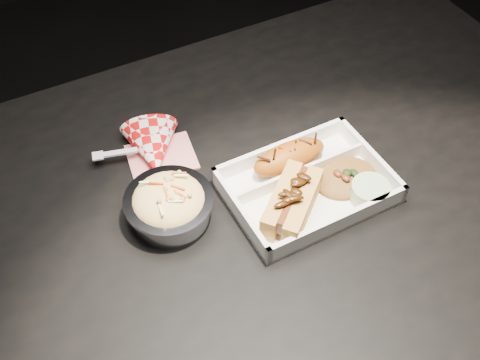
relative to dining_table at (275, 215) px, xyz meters
name	(u,v)px	position (x,y,z in m)	size (l,w,h in m)	color
dining_table	(275,215)	(0.00, 0.00, 0.00)	(1.20, 0.80, 0.75)	black
food_tray	(307,188)	(0.03, -0.04, 0.10)	(0.25, 0.18, 0.04)	white
fried_pastry	(289,157)	(0.03, 0.01, 0.12)	(0.13, 0.05, 0.05)	#AD5511
hotdog	(292,201)	(-0.02, -0.07, 0.12)	(0.14, 0.13, 0.06)	gold
fried_rice_mound	(346,173)	(0.09, -0.05, 0.11)	(0.11, 0.09, 0.03)	brown
cupcake_liner	(370,192)	(0.11, -0.10, 0.11)	(0.06, 0.06, 0.03)	#AAC796
foil_coleslaw_cup	(169,204)	(-0.18, 0.01, 0.12)	(0.14, 0.14, 0.07)	silver
napkin_fork	(153,149)	(-0.16, 0.15, 0.11)	(0.17, 0.13, 0.10)	red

